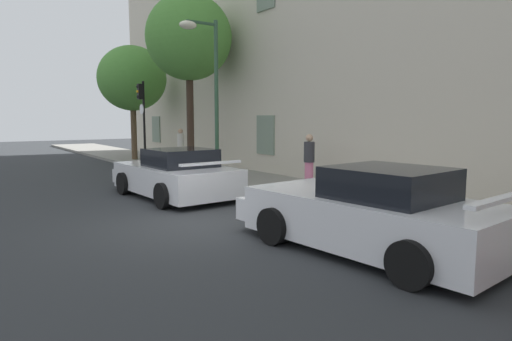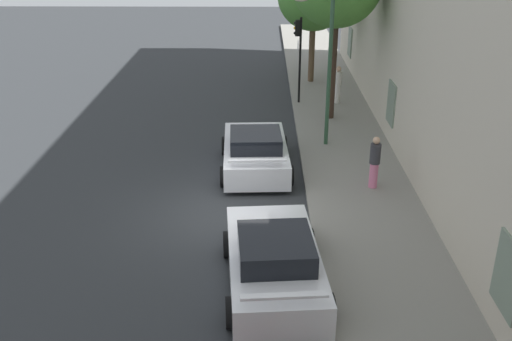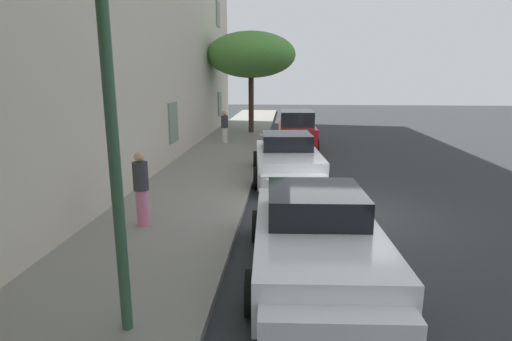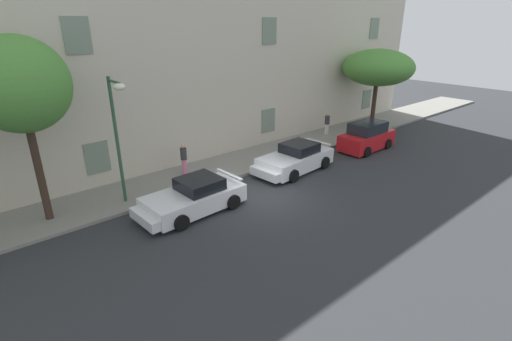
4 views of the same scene
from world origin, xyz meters
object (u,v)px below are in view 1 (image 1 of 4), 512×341
at_px(sportscar_red_lead, 173,175).
at_px(sportscar_yellow_flank, 364,213).
at_px(traffic_light, 142,109).
at_px(tree_far_end, 132,79).
at_px(street_lamp, 205,69).
at_px(tree_near_kerb, 189,38).
at_px(pedestrian_admiring, 309,160).
at_px(pedestrian_bystander, 181,146).

distance_m(sportscar_red_lead, sportscar_yellow_flank, 6.68).
relative_size(sportscar_yellow_flank, traffic_light, 1.32).
xyz_separation_m(tree_far_end, street_lamp, (8.64, -0.53, -0.32)).
bearing_deg(traffic_light, tree_far_end, 166.30).
height_order(tree_near_kerb, pedestrian_admiring, tree_near_kerb).
height_order(tree_far_end, street_lamp, tree_far_end).
xyz_separation_m(traffic_light, street_lamp, (5.09, 0.34, 1.25)).
bearing_deg(sportscar_red_lead, tree_far_end, 165.95).
bearing_deg(sportscar_yellow_flank, pedestrian_admiring, 147.36).
distance_m(tree_far_end, street_lamp, 8.66).
height_order(sportscar_red_lead, street_lamp, street_lamp).
xyz_separation_m(sportscar_red_lead, pedestrian_admiring, (1.79, 3.61, 0.37)).
bearing_deg(sportscar_red_lead, sportscar_yellow_flank, 4.23).
bearing_deg(tree_far_end, tree_near_kerb, 3.77).
height_order(tree_near_kerb, tree_far_end, tree_near_kerb).
bearing_deg(tree_far_end, sportscar_red_lead, -14.05).
bearing_deg(tree_near_kerb, sportscar_red_lead, -31.87).
xyz_separation_m(tree_near_kerb, tree_far_end, (-5.67, -0.37, -1.22)).
bearing_deg(sportscar_yellow_flank, sportscar_red_lead, -175.77).
bearing_deg(tree_near_kerb, sportscar_yellow_flank, -12.31).
bearing_deg(tree_near_kerb, tree_far_end, -176.23).
bearing_deg(sportscar_yellow_flank, traffic_light, 174.68).
bearing_deg(sportscar_red_lead, pedestrian_admiring, 63.62).
distance_m(traffic_light, pedestrian_bystander, 2.43).
bearing_deg(tree_near_kerb, street_lamp, -16.84).
bearing_deg(pedestrian_bystander, tree_far_end, -166.09).
bearing_deg(sportscar_red_lead, pedestrian_bystander, 152.92).
xyz_separation_m(street_lamp, pedestrian_admiring, (3.64, 1.51, -2.93)).
height_order(sportscar_yellow_flank, pedestrian_bystander, pedestrian_bystander).
height_order(tree_far_end, traffic_light, tree_far_end).
height_order(sportscar_yellow_flank, street_lamp, street_lamp).
xyz_separation_m(sportscar_yellow_flank, pedestrian_bystander, (-13.54, 3.03, 0.36)).
xyz_separation_m(traffic_light, pedestrian_bystander, (0.06, 1.76, -1.67)).
distance_m(tree_far_end, traffic_light, 3.98).
bearing_deg(traffic_light, street_lamp, 3.81).
height_order(sportscar_yellow_flank, traffic_light, traffic_light).
distance_m(street_lamp, pedestrian_admiring, 4.91).
bearing_deg(street_lamp, sportscar_red_lead, -48.60).
bearing_deg(pedestrian_admiring, pedestrian_bystander, -179.39).
distance_m(sportscar_red_lead, tree_far_end, 11.41).
height_order(sportscar_red_lead, tree_near_kerb, tree_near_kerb).
distance_m(street_lamp, pedestrian_bystander, 5.99).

